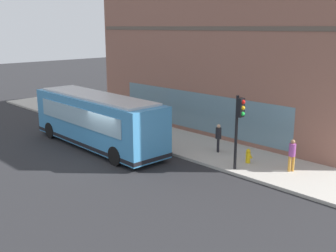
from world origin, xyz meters
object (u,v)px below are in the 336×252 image
object	(u,v)px
traffic_light_near_corner	(239,119)
fire_hydrant	(248,156)
pedestrian_walking_along_curb	(292,153)
city_bus_nearside	(97,121)
pedestrian_near_building_entrance	(218,136)
pedestrian_by_light_pole	(99,112)
pedestrian_near_hydrant	(118,109)

from	to	relation	value
traffic_light_near_corner	fire_hydrant	distance (m)	2.47
traffic_light_near_corner	pedestrian_walking_along_curb	distance (m)	3.02
city_bus_nearside	fire_hydrant	bearing A→B (deg)	-66.36
pedestrian_near_building_entrance	pedestrian_by_light_pole	bearing A→B (deg)	96.03
fire_hydrant	pedestrian_near_hydrant	size ratio (longest dim) A/B	0.43
city_bus_nearside	pedestrian_by_light_pole	distance (m)	4.93
city_bus_nearside	pedestrian_by_light_pole	size ratio (longest dim) A/B	6.50
pedestrian_near_hydrant	pedestrian_walking_along_curb	distance (m)	13.73
traffic_light_near_corner	pedestrian_near_building_entrance	distance (m)	3.30
traffic_light_near_corner	fire_hydrant	xyz separation A→B (m)	(1.19, 0.19, -2.15)
pedestrian_walking_along_curb	pedestrian_by_light_pole	bearing A→B (deg)	94.57
pedestrian_near_hydrant	city_bus_nearside	bearing A→B (deg)	-139.67
city_bus_nearside	pedestrian_near_building_entrance	xyz separation A→B (m)	(3.90, -5.86, -0.52)
traffic_light_near_corner	pedestrian_by_light_pole	bearing A→B (deg)	87.63
pedestrian_near_building_entrance	pedestrian_walking_along_curb	bearing A→B (deg)	-88.73
city_bus_nearside	pedestrian_near_building_entrance	distance (m)	7.06
traffic_light_near_corner	pedestrian_near_building_entrance	size ratio (longest dim) A/B	2.32
fire_hydrant	pedestrian_walking_along_curb	distance (m)	2.24
city_bus_nearside	pedestrian_near_hydrant	bearing A→B (deg)	40.33
pedestrian_near_hydrant	pedestrian_near_building_entrance	xyz separation A→B (m)	(-0.23, -9.37, -0.10)
pedestrian_near_hydrant	pedestrian_walking_along_curb	size ratio (longest dim) A/B	1.10
pedestrian_near_hydrant	pedestrian_near_building_entrance	distance (m)	9.37
traffic_light_near_corner	pedestrian_by_light_pole	world-z (taller)	traffic_light_near_corner
city_bus_nearside	traffic_light_near_corner	bearing A→B (deg)	-74.16
fire_hydrant	pedestrian_near_building_entrance	xyz separation A→B (m)	(0.35, 2.23, 0.52)
pedestrian_near_hydrant	pedestrian_by_light_pole	distance (m)	1.36
pedestrian_near_hydrant	pedestrian_near_building_entrance	bearing A→B (deg)	-91.42
city_bus_nearside	traffic_light_near_corner	world-z (taller)	traffic_light_near_corner
fire_hydrant	pedestrian_near_hydrant	world-z (taller)	pedestrian_near_hydrant
traffic_light_near_corner	pedestrian_by_light_pole	size ratio (longest dim) A/B	2.32
city_bus_nearside	pedestrian_near_hydrant	xyz separation A→B (m)	(4.13, 3.51, -0.41)
city_bus_nearside	pedestrian_near_hydrant	size ratio (longest dim) A/B	5.88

